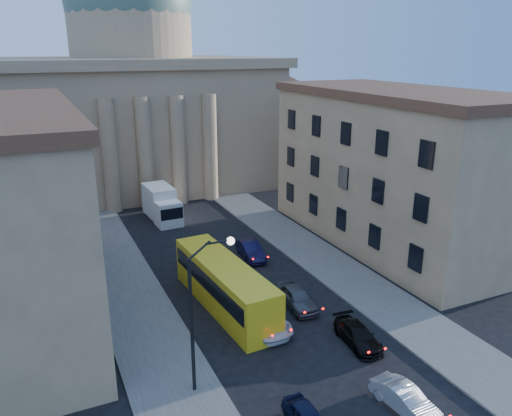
{
  "coord_description": "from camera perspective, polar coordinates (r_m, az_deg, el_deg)",
  "views": [
    {
      "loc": [
        -14.11,
        -14.59,
        18.21
      ],
      "look_at": [
        0.23,
        16.64,
        7.15
      ],
      "focal_mm": 35.0,
      "sensor_mm": 36.0,
      "label": 1
    }
  ],
  "objects": [
    {
      "name": "sidewalk_left",
      "position": [
        37.72,
        -13.29,
        -11.43
      ],
      "size": [
        5.0,
        60.0,
        0.15
      ],
      "primitive_type": "cube",
      "color": "#524F4B",
      "rests_on": "ground"
    },
    {
      "name": "sidewalk_right",
      "position": [
        43.62,
        9.23,
        -6.98
      ],
      "size": [
        5.0,
        60.0,
        0.15
      ],
      "primitive_type": "cube",
      "color": "#524F4B",
      "rests_on": "ground"
    },
    {
      "name": "church",
      "position": [
        71.75,
        -13.54,
        12.29
      ],
      "size": [
        68.02,
        28.76,
        36.6
      ],
      "color": "#8B7455",
      "rests_on": "ground"
    },
    {
      "name": "building_right",
      "position": [
        49.23,
        15.36,
        4.54
      ],
      "size": [
        11.6,
        26.6,
        14.7
      ],
      "color": "tan",
      "rests_on": "ground"
    },
    {
      "name": "street_lamp",
      "position": [
        26.99,
        -6.36,
        -10.9
      ],
      "size": [
        2.62,
        0.44,
        8.83
      ],
      "color": "black",
      "rests_on": "ground"
    },
    {
      "name": "car_right_near",
      "position": [
        29.07,
        16.66,
        -20.18
      ],
      "size": [
        1.9,
        4.13,
        1.31
      ],
      "primitive_type": "imported",
      "rotation": [
        0.0,
        0.0,
        0.13
      ],
      "color": "#989B9F",
      "rests_on": "ground"
    },
    {
      "name": "car_left_mid",
      "position": [
        34.59,
        0.62,
        -12.47
      ],
      "size": [
        2.86,
        5.59,
        1.51
      ],
      "primitive_type": "imported",
      "rotation": [
        0.0,
        0.0,
        0.07
      ],
      "color": "silver",
      "rests_on": "ground"
    },
    {
      "name": "car_right_mid",
      "position": [
        33.66,
        11.57,
        -14.07
      ],
      "size": [
        2.13,
        4.45,
        1.25
      ],
      "primitive_type": "imported",
      "rotation": [
        0.0,
        0.0,
        -0.09
      ],
      "color": "black",
      "rests_on": "ground"
    },
    {
      "name": "car_right_far",
      "position": [
        37.27,
        4.71,
        -10.15
      ],
      "size": [
        2.07,
        4.57,
        1.52
      ],
      "primitive_type": "imported",
      "rotation": [
        0.0,
        0.0,
        -0.06
      ],
      "color": "#4B4C50",
      "rests_on": "ground"
    },
    {
      "name": "car_right_distant",
      "position": [
        45.29,
        -0.62,
        -4.84
      ],
      "size": [
        2.0,
        4.67,
        1.5
      ],
      "primitive_type": "imported",
      "rotation": [
        0.0,
        0.0,
        -0.09
      ],
      "color": "black",
      "rests_on": "ground"
    },
    {
      "name": "city_bus",
      "position": [
        36.76,
        -3.64,
        -8.62
      ],
      "size": [
        3.69,
        12.44,
        3.46
      ],
      "rotation": [
        0.0,
        0.0,
        0.07
      ],
      "color": "yellow",
      "rests_on": "ground"
    },
    {
      "name": "box_truck",
      "position": [
        55.88,
        -10.7,
        0.36
      ],
      "size": [
        2.98,
        6.77,
        3.65
      ],
      "rotation": [
        0.0,
        0.0,
        0.06
      ],
      "color": "silver",
      "rests_on": "ground"
    }
  ]
}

